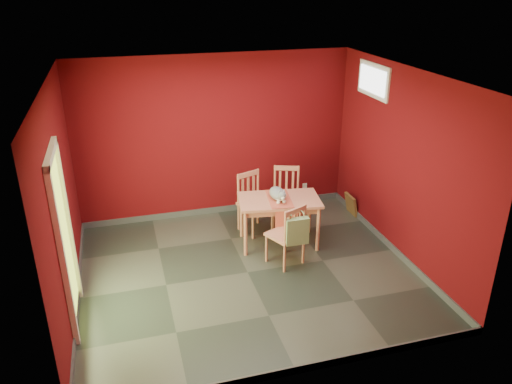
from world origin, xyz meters
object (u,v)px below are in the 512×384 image
object	(u,v)px
chair_far_right	(286,195)
chair_far_left	(254,202)
dining_table	(279,205)
cat	(278,191)
picture_frame	(351,205)
tote_bag	(297,231)
chair_near	(287,234)

from	to	relation	value
chair_far_right	chair_far_left	bearing A→B (deg)	-169.71
dining_table	cat	size ratio (longest dim) A/B	2.81
picture_frame	dining_table	bearing A→B (deg)	-157.47
dining_table	tote_bag	world-z (taller)	tote_bag
chair_far_right	cat	world-z (taller)	cat
chair_near	dining_table	bearing A→B (deg)	83.30
chair_far_left	picture_frame	distance (m)	1.79
cat	picture_frame	distance (m)	1.79
tote_bag	cat	world-z (taller)	cat
dining_table	chair_far_left	distance (m)	0.61
dining_table	picture_frame	xyz separation A→B (m)	(1.52, 0.63, -0.48)
cat	tote_bag	bearing A→B (deg)	-98.96
chair_far_right	picture_frame	distance (m)	1.23
chair_far_left	tote_bag	distance (m)	1.36
chair_far_right	chair_near	world-z (taller)	chair_far_right
chair_far_left	cat	world-z (taller)	cat
chair_far_right	cat	xyz separation A→B (m)	(-0.36, -0.62, 0.38)
dining_table	picture_frame	distance (m)	1.71
chair_near	picture_frame	distance (m)	2.02
tote_bag	picture_frame	distance (m)	2.13
tote_bag	cat	size ratio (longest dim) A/B	0.98
chair_near	cat	world-z (taller)	cat
chair_far_left	tote_bag	world-z (taller)	chair_far_left
cat	picture_frame	world-z (taller)	cat
chair_far_left	cat	distance (m)	0.67
cat	picture_frame	size ratio (longest dim) A/B	1.30
chair_far_left	cat	size ratio (longest dim) A/B	2.09
chair_near	cat	size ratio (longest dim) A/B	2.02
chair_far_right	chair_near	bearing A→B (deg)	-108.15
chair_near	picture_frame	bearing A→B (deg)	37.44
dining_table	chair_far_left	xyz separation A→B (m)	(-0.24, 0.54, -0.16)
dining_table	chair_far_left	world-z (taller)	chair_far_left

